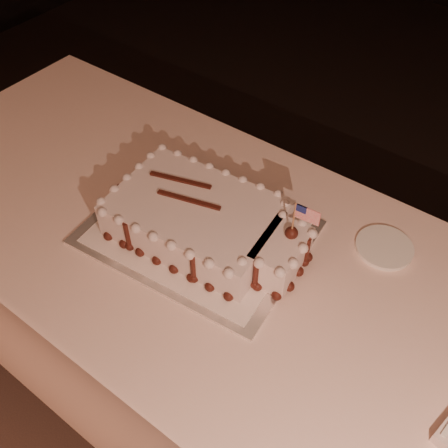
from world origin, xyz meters
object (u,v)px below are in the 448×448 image
Objects in this scene: sheet_cake at (206,222)px; side_plate at (384,247)px; banquet_table at (289,376)px; cake_board at (197,232)px.

sheet_cake is 3.63× the size of side_plate.
banquet_table is 0.45m from side_plate.
cake_board is 3.78× the size of side_plate.
banquet_table is at bearing -109.05° from side_plate.
side_plate is at bearing 70.95° from banquet_table.
banquet_table is 17.91× the size of side_plate.
side_plate is at bearing 24.77° from cake_board.
sheet_cake reaches higher than cake_board.
cake_board is (-0.30, 0.01, 0.38)m from banquet_table.
cake_board is at bearing -149.78° from side_plate.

